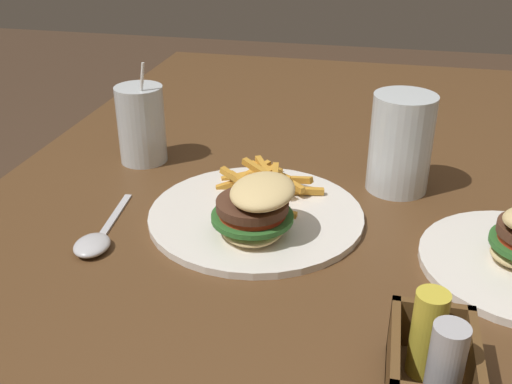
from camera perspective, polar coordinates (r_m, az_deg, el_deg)
name	(u,v)px	position (r m, az deg, el deg)	size (l,w,h in m)	color
dining_table	(336,284)	(0.92, 7.63, -8.70)	(1.67, 1.08, 0.71)	brown
meal_plate_near	(257,209)	(0.81, 0.07, -1.67)	(0.30, 0.30, 0.09)	white
beer_glass	(400,146)	(0.91, 13.59, 4.30)	(0.09, 0.09, 0.15)	silver
juice_glass	(142,128)	(1.01, -10.83, 6.01)	(0.08, 0.08, 0.17)	silver
spoon	(94,242)	(0.79, -15.16, -4.66)	(0.18, 0.05, 0.02)	silver
condiment_caddy	(432,368)	(0.57, 16.45, -15.74)	(0.12, 0.08, 0.10)	brown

